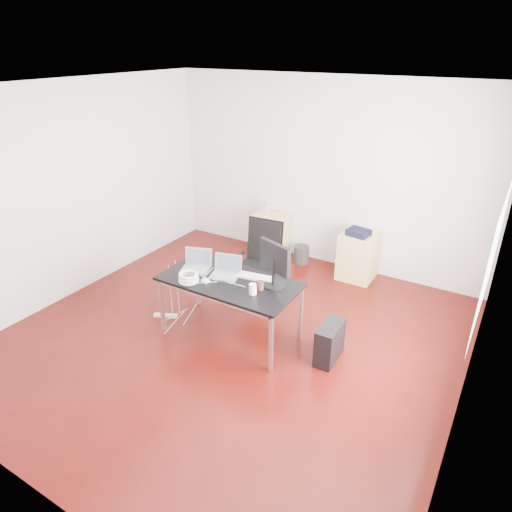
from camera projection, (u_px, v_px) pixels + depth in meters
The scene contains 18 objects.
room_shell at pixel (232, 229), 4.82m from camera, with size 5.00×5.00×5.00m.
desk at pixel (229, 284), 5.22m from camera, with size 1.60×0.80×0.73m.
office_chair at pixel (260, 258), 6.01m from camera, with size 0.52×0.54×1.08m.
filing_cabinet_left at pixel (269, 235), 7.37m from camera, with size 0.50×0.50×0.70m, color tan.
filing_cabinet_right at pixel (358, 256), 6.67m from camera, with size 0.50×0.50×0.70m, color tan.
pc_tower at pixel (330, 342), 4.98m from camera, with size 0.20×0.45×0.44m, color black.
wastebasket at pixel (301, 254), 7.21m from camera, with size 0.24×0.24×0.28m, color black.
power_strip at pixel (166, 316), 5.83m from camera, with size 0.30×0.06×0.04m, color white.
laptop_left at pixel (196, 264), 5.44m from camera, with size 0.40×0.35×0.23m.
laptop_right at pixel (226, 271), 5.28m from camera, with size 0.38×0.33×0.23m.
monitor at pixel (275, 262), 4.98m from camera, with size 0.44×0.26×0.51m.
keyboard at pixel (255, 277), 5.25m from camera, with size 0.44×0.14×0.02m, color white.
cup_white at pixel (253, 289), 4.89m from camera, with size 0.08×0.08×0.12m, color white.
cup_brown at pixel (260, 285), 4.99m from camera, with size 0.08×0.08×0.10m, color #50221B.
cable_coil at pixel (189, 278), 5.14m from camera, with size 0.24×0.24×0.11m.
power_adapter at pixel (206, 281), 5.16m from camera, with size 0.07×0.07×0.03m, color white.
speaker at pixel (266, 208), 7.26m from camera, with size 0.09×0.08×0.18m, color #9E9E9E.
navy_garment at pixel (359, 232), 6.45m from camera, with size 0.30×0.24×0.09m, color black.
Camera 1 is at (2.57, -3.71, 3.21)m, focal length 32.00 mm.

